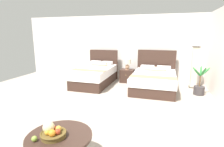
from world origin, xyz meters
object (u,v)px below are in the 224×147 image
bed_near_window (95,75)px  coffee_table (60,143)px  table_lamp (127,63)px  loose_apple (34,139)px  bed_near_corner (154,80)px  nightstand (127,76)px  fruit_bowl (52,132)px  floor_lamp_corner (194,67)px  potted_palm (199,87)px

bed_near_window → coffee_table: size_ratio=2.34×
table_lamp → loose_apple: size_ratio=5.46×
loose_apple → bed_near_corner: bearing=74.7°
nightstand → table_lamp: 0.49m
fruit_bowl → floor_lamp_corner: (2.31, 4.72, 0.16)m
nightstand → bed_near_corner: bearing=-29.6°
coffee_table → floor_lamp_corner: floor_lamp_corner is taller
bed_near_corner → floor_lamp_corner: (1.28, 0.55, 0.40)m
loose_apple → floor_lamp_corner: (2.47, 4.88, 0.20)m
bed_near_corner → loose_apple: 4.49m
bed_near_window → potted_palm: bed_near_window is taller
loose_apple → fruit_bowl: bearing=44.5°
coffee_table → fruit_bowl: 0.21m
floor_lamp_corner → bed_near_corner: bearing=-156.9°
coffee_table → floor_lamp_corner: 5.19m
loose_apple → coffee_table: bearing=44.1°
bed_near_window → fruit_bowl: size_ratio=6.10×
coffee_table → table_lamp: bearing=91.0°
fruit_bowl → potted_palm: potted_palm is taller
bed_near_corner → nightstand: size_ratio=4.12×
fruit_bowl → potted_palm: size_ratio=0.37×
coffee_table → potted_palm: potted_palm is taller
floor_lamp_corner → potted_palm: size_ratio=1.56×
potted_palm → table_lamp: bearing=160.7°
coffee_table → loose_apple: size_ratio=12.15×
bed_near_window → nightstand: 1.23m
loose_apple → potted_palm: size_ratio=0.08×
bed_near_corner → floor_lamp_corner: 1.45m
loose_apple → potted_palm: potted_palm is taller
table_lamp → potted_palm: (2.41, -0.84, -0.48)m
nightstand → potted_palm: 2.54m
table_lamp → fruit_bowl: bearing=-89.7°
coffee_table → bed_near_corner: bearing=76.8°
coffee_table → loose_apple: 0.35m
coffee_table → fruit_bowl: (-0.06, -0.06, 0.19)m
coffee_table → fruit_bowl: size_ratio=2.61×
nightstand → table_lamp: (-0.00, 0.02, 0.49)m
nightstand → coffee_table: size_ratio=0.58×
floor_lamp_corner → table_lamp: bearing=178.3°
bed_near_window → floor_lamp_corner: (3.39, 0.56, 0.36)m
nightstand → coffee_table: bearing=-89.0°
coffee_table → nightstand: bearing=91.0°
bed_near_corner → fruit_bowl: bearing=-103.8°
table_lamp → fruit_bowl: table_lamp is taller
bed_near_corner → nightstand: 1.20m
fruit_bowl → bed_near_window: bearing=104.6°
coffee_table → loose_apple: (-0.22, -0.21, 0.16)m
nightstand → fruit_bowl: size_ratio=1.51×
bed_near_corner → potted_palm: bed_near_corner is taller
nightstand → table_lamp: bearing=90.0°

